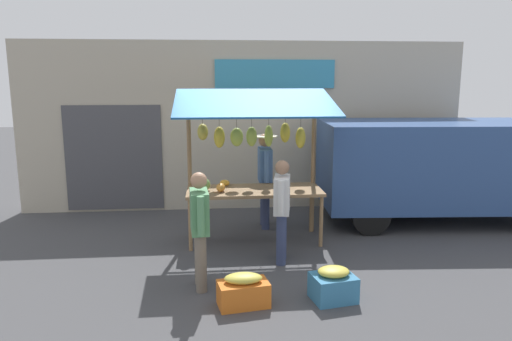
{
  "coord_description": "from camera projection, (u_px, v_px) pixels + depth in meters",
  "views": [
    {
      "loc": [
        0.71,
        7.75,
        2.69
      ],
      "look_at": [
        0.0,
        0.3,
        1.25
      ],
      "focal_mm": 34.17,
      "sensor_mm": 36.0,
      "label": 1
    }
  ],
  "objects": [
    {
      "name": "street_backdrop",
      "position": [
        242.0,
        126.0,
        9.97
      ],
      "size": [
        9.0,
        0.3,
        3.4
      ],
      "color": "#B2A893",
      "rests_on": "ground"
    },
    {
      "name": "produce_crate_near",
      "position": [
        333.0,
        285.0,
        5.94
      ],
      "size": [
        0.58,
        0.5,
        0.43
      ],
      "color": "teal",
      "rests_on": "ground"
    },
    {
      "name": "shopper_in_striped_shirt",
      "position": [
        282.0,
        205.0,
        7.06
      ],
      "size": [
        0.3,
        0.65,
        1.52
      ],
      "rotation": [
        0.0,
        0.0,
        -1.76
      ],
      "color": "navy",
      "rests_on": "ground"
    },
    {
      "name": "ground_plane",
      "position": [
        254.0,
        240.0,
        8.15
      ],
      "size": [
        40.0,
        40.0,
        0.0
      ],
      "primitive_type": "plane",
      "color": "#424244"
    },
    {
      "name": "market_stall",
      "position": [
        252.0,
        148.0,
        7.92
      ],
      "size": [
        2.5,
        1.46,
        2.5
      ],
      "color": "olive",
      "rests_on": "ground"
    },
    {
      "name": "vendor_with_sunhat",
      "position": [
        265.0,
        172.0,
        8.71
      ],
      "size": [
        0.44,
        0.72,
        1.71
      ],
      "rotation": [
        0.0,
        0.0,
        1.56
      ],
      "color": "navy",
      "rests_on": "ground"
    },
    {
      "name": "shopper_in_grey_tee",
      "position": [
        200.0,
        223.0,
        6.16
      ],
      "size": [
        0.26,
        0.66,
        1.53
      ],
      "rotation": [
        0.0,
        0.0,
        -1.49
      ],
      "color": "#726656",
      "rests_on": "ground"
    },
    {
      "name": "produce_crate_side",
      "position": [
        243.0,
        291.0,
        5.79
      ],
      "size": [
        0.64,
        0.44,
        0.41
      ],
      "color": "#D1661E",
      "rests_on": "ground"
    },
    {
      "name": "parked_van",
      "position": [
        432.0,
        162.0,
        9.09
      ],
      "size": [
        4.51,
        2.14,
        1.88
      ],
      "rotation": [
        0.0,
        0.0,
        -0.07
      ],
      "color": "#2D4C84",
      "rests_on": "ground"
    }
  ]
}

